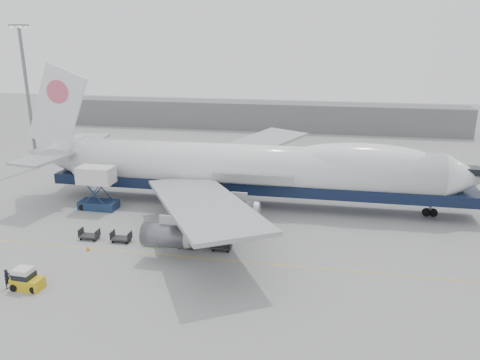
% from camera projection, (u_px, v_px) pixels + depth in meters
% --- Properties ---
extents(ground, '(260.00, 260.00, 0.00)m').
position_uv_depth(ground, '(232.00, 238.00, 56.93)').
color(ground, gray).
rests_on(ground, ground).
extents(apron_line, '(60.00, 0.15, 0.01)m').
position_uv_depth(apron_line, '(221.00, 260.00, 51.29)').
color(apron_line, gold).
rests_on(apron_line, ground).
extents(hangar, '(110.00, 8.00, 7.00)m').
position_uv_depth(hangar, '(249.00, 115.00, 123.40)').
color(hangar, slate).
rests_on(hangar, ground).
extents(floodlight_mast, '(2.40, 2.40, 25.43)m').
position_uv_depth(floodlight_mast, '(27.00, 91.00, 82.74)').
color(floodlight_mast, slate).
rests_on(floodlight_mast, ground).
extents(airliner, '(67.00, 55.30, 19.98)m').
position_uv_depth(airliner, '(254.00, 168.00, 66.42)').
color(airliner, white).
rests_on(airliner, ground).
extents(catering_truck, '(5.40, 3.81, 6.18)m').
position_uv_depth(catering_truck, '(97.00, 186.00, 65.52)').
color(catering_truck, navy).
rests_on(catering_truck, ground).
extents(baggage_tug, '(3.00, 1.70, 2.15)m').
position_uv_depth(baggage_tug, '(26.00, 280.00, 45.21)').
color(baggage_tug, gold).
rests_on(baggage_tug, ground).
extents(ground_worker, '(0.61, 0.79, 1.95)m').
position_uv_depth(ground_worker, '(7.00, 279.00, 45.35)').
color(ground_worker, black).
rests_on(ground_worker, ground).
extents(traffic_cone, '(0.40, 0.40, 0.58)m').
position_uv_depth(traffic_cone, '(88.00, 249.00, 53.40)').
color(traffic_cone, orange).
rests_on(traffic_cone, ground).
extents(dolly_0, '(2.30, 1.35, 1.30)m').
position_uv_depth(dolly_0, '(90.00, 235.00, 56.37)').
color(dolly_0, '#2D2D30').
rests_on(dolly_0, ground).
extents(dolly_1, '(2.30, 1.35, 1.30)m').
position_uv_depth(dolly_1, '(121.00, 238.00, 55.64)').
color(dolly_1, '#2D2D30').
rests_on(dolly_1, ground).
extents(dolly_2, '(2.30, 1.35, 1.30)m').
position_uv_depth(dolly_2, '(154.00, 240.00, 54.92)').
color(dolly_2, '#2D2D30').
rests_on(dolly_2, ground).
extents(dolly_3, '(2.30, 1.35, 1.30)m').
position_uv_depth(dolly_3, '(187.00, 243.00, 54.19)').
color(dolly_3, '#2D2D30').
rests_on(dolly_3, ground).
extents(dolly_4, '(2.30, 1.35, 1.30)m').
position_uv_depth(dolly_4, '(222.00, 246.00, 53.46)').
color(dolly_4, '#2D2D30').
rests_on(dolly_4, ground).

